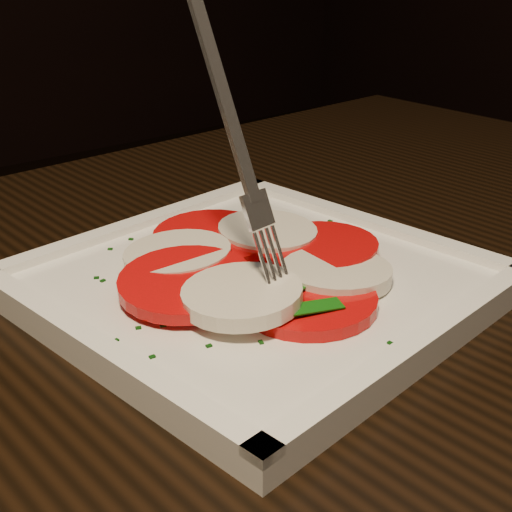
# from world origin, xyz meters

# --- Properties ---
(table) EXTENTS (1.24, 0.87, 0.75)m
(table) POSITION_xyz_m (-0.25, 0.16, 0.65)
(table) COLOR black
(table) RESTS_ON ground
(plate) EXTENTS (0.31, 0.31, 0.01)m
(plate) POSITION_xyz_m (-0.23, 0.19, 0.76)
(plate) COLOR white
(plate) RESTS_ON table
(caprese_salad) EXTENTS (0.23, 0.23, 0.02)m
(caprese_salad) POSITION_xyz_m (-0.23, 0.19, 0.77)
(caprese_salad) COLOR red
(caprese_salad) RESTS_ON plate
(fork) EXTENTS (0.04, 0.08, 0.17)m
(fork) POSITION_xyz_m (-0.25, 0.19, 0.87)
(fork) COLOR white
(fork) RESTS_ON caprese_salad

